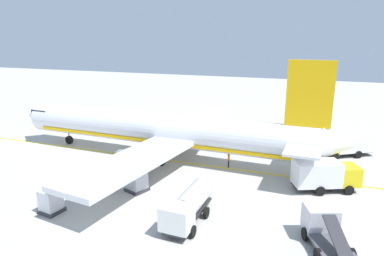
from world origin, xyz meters
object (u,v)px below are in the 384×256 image
Objects in this scene: airliner_foreground at (163,130)px; crew_marshaller at (229,159)px; service_truck_fuel at (325,229)px; service_truck_catering at (325,174)px; service_truck_pushback at (347,144)px; cargo_container_near at (137,182)px; crew_loader_left at (245,141)px; cargo_container_far at (51,201)px; service_truck_baggage at (188,205)px; cargo_container_mid at (294,132)px.

airliner_foreground is 24.21× the size of crew_marshaller.
service_truck_fuel reaches higher than crew_marshaller.
airliner_foreground is 6.77× the size of service_truck_fuel.
service_truck_catering reaches higher than service_truck_pushback.
service_truck_pushback reaches higher than cargo_container_near.
service_truck_pushback is at bearing -7.02° from service_truck_fuel.
cargo_container_near is (-17.54, 18.96, -0.51)m from service_truck_pushback.
service_truck_catering is at bearing 167.33° from service_truck_pushback.
airliner_foreground is 24.29× the size of crew_loader_left.
service_truck_catering is (-3.03, -17.94, -1.80)m from airliner_foreground.
service_truck_catering is 3.70× the size of crew_loader_left.
cargo_container_far is 24.73m from crew_loader_left.
cargo_container_near reaches higher than crew_marshaller.
service_truck_pushback is 25.83m from cargo_container_near.
service_truck_catering is at bearing 0.02° from service_truck_fuel.
service_truck_fuel is 0.97× the size of service_truck_catering.
service_truck_fuel is at bearing -81.92° from cargo_container_far.
airliner_foreground reaches higher than cargo_container_far.
service_truck_pushback reaches higher than service_truck_baggage.
cargo_container_far is (-15.30, 3.06, -2.39)m from airliner_foreground.
cargo_container_mid is (22.94, -12.40, -0.05)m from cargo_container_near.
service_truck_baggage is 0.95× the size of service_truck_pushback.
service_truck_pushback is 33.29m from cargo_container_far.
service_truck_baggage is at bearing 149.34° from service_truck_pushback.
cargo_container_mid is at bearing -22.43° from crew_marshaller.
crew_loader_left is (19.39, -0.34, -0.38)m from service_truck_baggage.
cargo_container_far is (-6.01, 4.58, 0.07)m from cargo_container_near.
airliner_foreground is at bearing 32.15° from service_truck_baggage.
crew_marshaller is at bearing -36.71° from cargo_container_near.
service_truck_baggage reaches higher than crew_loader_left.
crew_loader_left is (21.93, -11.43, 0.01)m from cargo_container_far.
service_truck_baggage is at bearing -147.85° from airliner_foreground.
crew_loader_left is at bearing -2.25° from crew_marshaller.
service_truck_pushback is 3.68× the size of cargo_container_mid.
cargo_container_mid reaches higher than crew_loader_left.
service_truck_baggage reaches higher than cargo_container_mid.
service_truck_catering is at bearing -45.54° from service_truck_baggage.
crew_loader_left is (15.92, -6.85, 0.08)m from cargo_container_near.
cargo_container_mid is (13.65, -13.92, -2.51)m from airliner_foreground.
service_truck_baggage is 7.39m from cargo_container_near.
cargo_container_far is (-2.54, 11.08, -0.40)m from service_truck_baggage.
service_truck_fuel is 0.90× the size of service_truck_pushback.
cargo_container_mid is (5.41, 6.56, -0.56)m from service_truck_pushback.
airliner_foreground reaches higher than service_truck_catering.
service_truck_pushback reaches higher than cargo_container_far.
cargo_container_near is (3.02, 16.43, -0.26)m from service_truck_fuel.
cargo_container_mid is (16.68, 4.02, -0.71)m from service_truck_catering.
airliner_foreground is at bearing -11.32° from cargo_container_far.
service_truck_fuel is 2.92× the size of cargo_container_far.
service_truck_catering is at bearing -59.71° from cargo_container_far.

